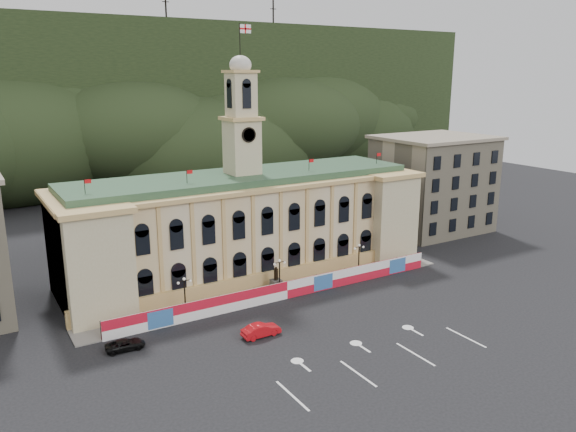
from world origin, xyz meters
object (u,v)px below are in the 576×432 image
red_sedan (261,330)px  black_suv (125,345)px  statue (276,284)px  lamp_center (280,273)px

red_sedan → black_suv: 15.48m
statue → red_sedan: bearing=-127.1°
statue → lamp_center: size_ratio=0.72×
statue → lamp_center: 2.14m
statue → lamp_center: (0.00, -1.00, 1.89)m
red_sedan → black_suv: red_sedan is taller
black_suv → statue: bearing=-71.5°
red_sedan → lamp_center: bearing=-40.3°
statue → red_sedan: (-8.54, -11.28, -0.41)m
lamp_center → red_sedan: size_ratio=1.08×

